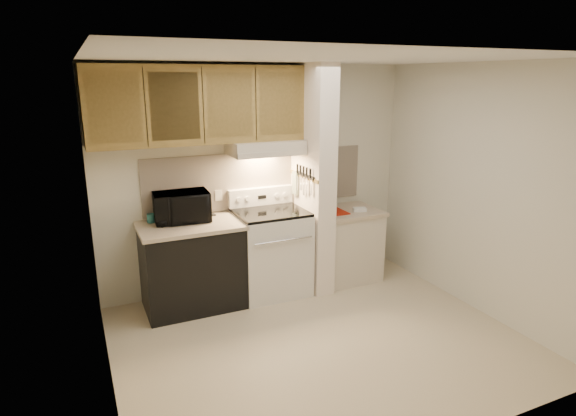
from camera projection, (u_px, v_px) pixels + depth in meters
floor at (319, 340)px, 4.45m from camera, size 3.60×3.60×0.00m
ceiling at (324, 58)px, 3.80m from camera, size 3.60×3.60×0.00m
wall_back at (259, 178)px, 5.44m from camera, size 3.60×2.50×0.02m
wall_left at (98, 238)px, 3.41m from camera, size 0.02×3.00×2.50m
wall_right at (479, 190)px, 4.84m from camera, size 0.02×3.00×2.50m
backsplash at (259, 179)px, 5.44m from camera, size 2.60×0.02×0.63m
range_body at (271, 253)px, 5.35m from camera, size 0.76×0.65×0.92m
oven_window at (282, 259)px, 5.06m from camera, size 0.50×0.01×0.30m
oven_handle at (284, 241)px, 4.97m from camera, size 0.65×0.02×0.02m
cooktop at (270, 212)px, 5.22m from camera, size 0.74×0.64×0.03m
range_backguard at (261, 196)px, 5.44m from camera, size 0.76×0.08×0.20m
range_display at (262, 197)px, 5.41m from camera, size 0.10×0.01×0.04m
range_knob_left_outer at (239, 200)px, 5.29m from camera, size 0.05×0.02×0.05m
range_knob_left_inner at (247, 199)px, 5.33m from camera, size 0.05×0.02×0.05m
range_knob_right_inner at (277, 195)px, 5.47m from camera, size 0.05×0.02×0.05m
range_knob_right_outer at (285, 195)px, 5.51m from camera, size 0.05×0.02×0.05m
dishwasher_front at (193, 268)px, 5.01m from camera, size 1.00×0.63×0.87m
left_countertop at (190, 226)px, 4.89m from camera, size 1.04×0.67×0.04m
spoon_rest at (206, 216)px, 5.15m from camera, size 0.22×0.10×0.01m
teal_jar at (151, 218)px, 4.93m from camera, size 0.11×0.11×0.09m
outlet at (219, 195)px, 5.27m from camera, size 0.08×0.01×0.12m
microwave at (181, 207)px, 4.95m from camera, size 0.58×0.41×0.31m
partition_pillar at (313, 180)px, 5.34m from camera, size 0.22×0.70×2.50m
pillar_trim at (303, 176)px, 5.28m from camera, size 0.01×0.70×0.04m
knife_strip at (305, 175)px, 5.23m from camera, size 0.02×0.42×0.04m
knife_blade_a at (311, 188)px, 5.10m from camera, size 0.01×0.03×0.16m
knife_handle_a at (310, 173)px, 5.08m from camera, size 0.02×0.02×0.10m
knife_blade_b at (307, 187)px, 5.19m from camera, size 0.01×0.04×0.18m
knife_handle_b at (307, 172)px, 5.15m from camera, size 0.02×0.02×0.10m
knife_blade_c at (304, 186)px, 5.25m from camera, size 0.01×0.04×0.20m
knife_handle_c at (304, 171)px, 5.22m from camera, size 0.02×0.02×0.10m
knife_blade_d at (301, 183)px, 5.31m from camera, size 0.01×0.04×0.16m
knife_handle_d at (301, 170)px, 5.29m from camera, size 0.02×0.02×0.10m
knife_blade_e at (297, 182)px, 5.40m from camera, size 0.01×0.04×0.18m
knife_handle_e at (297, 168)px, 5.36m from camera, size 0.02×0.02×0.10m
oven_mitt at (295, 183)px, 5.45m from camera, size 0.03×0.11×0.26m
right_cab_base at (346, 246)px, 5.74m from camera, size 0.70×0.60×0.81m
right_countertop at (347, 212)px, 5.63m from camera, size 0.74×0.64×0.04m
red_folder at (334, 212)px, 5.54m from camera, size 0.24×0.32×0.01m
white_box at (360, 209)px, 5.58m from camera, size 0.17×0.14×0.04m
range_hood at (265, 147)px, 5.15m from camera, size 0.78×0.44×0.15m
hood_lip at (273, 154)px, 4.98m from camera, size 0.78×0.04×0.06m
upper_cabinets at (199, 105)px, 4.79m from camera, size 2.18×0.33×0.77m
cab_door_a at (114, 108)px, 4.33m from camera, size 0.46×0.01×0.63m
cab_gap_a at (145, 107)px, 4.43m from camera, size 0.01×0.01×0.73m
cab_door_b at (175, 106)px, 4.54m from camera, size 0.46×0.01×0.63m
cab_gap_b at (203, 106)px, 4.65m from camera, size 0.01×0.01×0.73m
cab_door_c at (230, 105)px, 4.76m from camera, size 0.46×0.01×0.63m
cab_gap_c at (256, 104)px, 4.87m from camera, size 0.01×0.01×0.73m
cab_door_d at (280, 104)px, 4.98m from camera, size 0.46×0.01×0.63m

